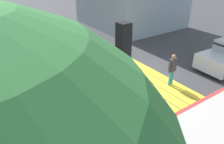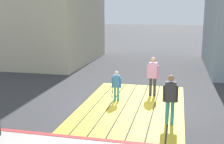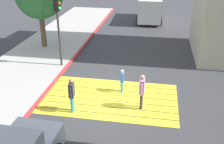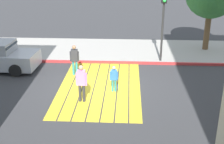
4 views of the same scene
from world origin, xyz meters
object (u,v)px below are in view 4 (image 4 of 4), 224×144
pedestrian_child_with_racket (114,78)px  pedestrian_adult_lead (81,81)px  traffic_light_corner (164,10)px  pedestrian_adult_trailing (75,58)px

pedestrian_child_with_racket → pedestrian_adult_lead: bearing=-51.2°
traffic_light_corner → pedestrian_adult_lead: (5.11, -3.81, -2.07)m
pedestrian_child_with_racket → traffic_light_corner: bearing=148.4°
pedestrian_adult_lead → pedestrian_adult_trailing: pedestrian_adult_lead is taller
traffic_light_corner → pedestrian_adult_trailing: size_ratio=2.64×
pedestrian_child_with_racket → pedestrian_adult_trailing: bearing=-131.9°
traffic_light_corner → pedestrian_adult_trailing: traffic_light_corner is taller
pedestrian_adult_lead → traffic_light_corner: bearing=143.3°
traffic_light_corner → pedestrian_child_with_racket: traffic_light_corner is taller
pedestrian_adult_lead → pedestrian_child_with_racket: 1.72m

